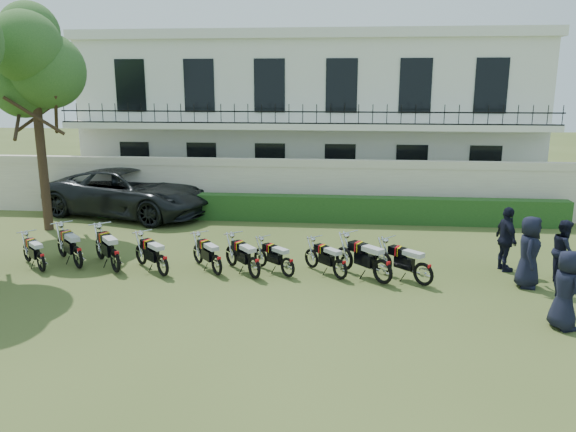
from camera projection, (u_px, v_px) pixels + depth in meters
name	position (u px, v px, depth m)	size (l,w,h in m)	color
ground	(278.00, 286.00, 14.78)	(100.00, 100.00, 0.00)	#3B4A1D
perimeter_wall	(301.00, 187.00, 22.25)	(30.00, 0.35, 2.30)	beige
hedge	(325.00, 209.00, 21.53)	(18.00, 0.60, 1.00)	#184117
building	(311.00, 114.00, 27.43)	(20.40, 9.60, 7.40)	silver
tree_west_near	(33.00, 63.00, 19.11)	(3.40, 3.20, 7.90)	#473323
motorcycle_0	(41.00, 257.00, 15.74)	(1.37, 1.28, 0.97)	black
motorcycle_1	(77.00, 252.00, 15.99)	(1.52, 1.55, 1.13)	black
motorcycle_2	(115.00, 255.00, 15.64)	(1.45, 1.71, 1.16)	black
motorcycle_3	(162.00, 260.00, 15.36)	(1.45, 1.42, 1.05)	black
motorcycle_4	(217.00, 260.00, 15.45)	(1.21, 1.48, 1.00)	black
motorcycle_5	(254.00, 262.00, 15.18)	(1.28, 1.54, 1.04)	black
motorcycle_6	(288.00, 262.00, 15.32)	(1.33, 1.23, 0.94)	black
motorcycle_7	(340.00, 264.00, 15.14)	(1.27, 1.35, 0.97)	black
motorcycle_8	(383.00, 266.00, 14.76)	(1.55, 1.59, 1.16)	black
motorcycle_9	(424.00, 268.00, 14.64)	(1.52, 1.40, 1.07)	black
suv	(130.00, 192.00, 22.48)	(3.14, 6.81, 1.89)	black
officer_0	(566.00, 290.00, 12.04)	(0.86, 0.56, 1.77)	black
officer_3	(529.00, 252.00, 14.53)	(0.93, 0.60, 1.90)	black
officer_4	(564.00, 250.00, 15.09)	(0.81, 0.63, 1.66)	black
officer_5	(506.00, 239.00, 15.79)	(1.09, 0.45, 1.85)	black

